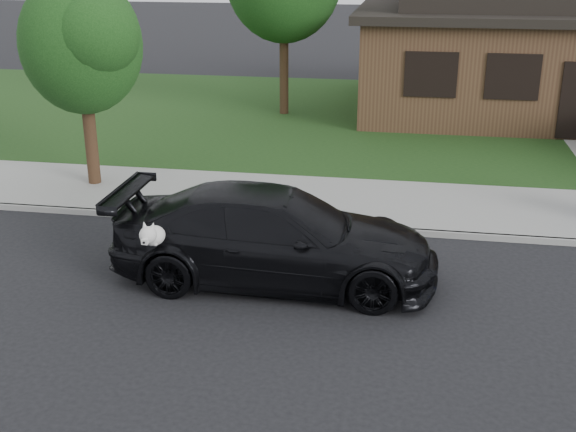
# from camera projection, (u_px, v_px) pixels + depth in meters

# --- Properties ---
(ground) EXTENTS (120.00, 120.00, 0.00)m
(ground) POSITION_uv_depth(u_px,v_px,m) (431.00, 326.00, 10.52)
(ground) COLOR black
(ground) RESTS_ON ground
(sidewalk) EXTENTS (60.00, 3.00, 0.12)m
(sidewalk) POSITION_uv_depth(u_px,v_px,m) (428.00, 207.00, 15.11)
(sidewalk) COLOR gray
(sidewalk) RESTS_ON ground
(curb) EXTENTS (60.00, 0.12, 0.12)m
(curb) POSITION_uv_depth(u_px,v_px,m) (429.00, 233.00, 13.73)
(curb) COLOR gray
(curb) RESTS_ON ground
(lawn) EXTENTS (60.00, 13.00, 0.13)m
(lawn) POSITION_uv_depth(u_px,v_px,m) (426.00, 121.00, 22.48)
(lawn) COLOR #193814
(lawn) RESTS_ON ground
(sedan) EXTENTS (5.29, 2.50, 1.53)m
(sedan) POSITION_uv_depth(u_px,v_px,m) (274.00, 237.00, 11.70)
(sedan) COLOR black
(sedan) RESTS_ON ground
(house) EXTENTS (12.60, 8.60, 4.65)m
(house) POSITION_uv_depth(u_px,v_px,m) (557.00, 48.00, 22.95)
(house) COLOR #422B1C
(house) RESTS_ON ground
(tree_2) EXTENTS (2.73, 2.60, 4.59)m
(tree_2) POSITION_uv_depth(u_px,v_px,m) (85.00, 42.00, 15.26)
(tree_2) COLOR #332114
(tree_2) RESTS_ON ground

